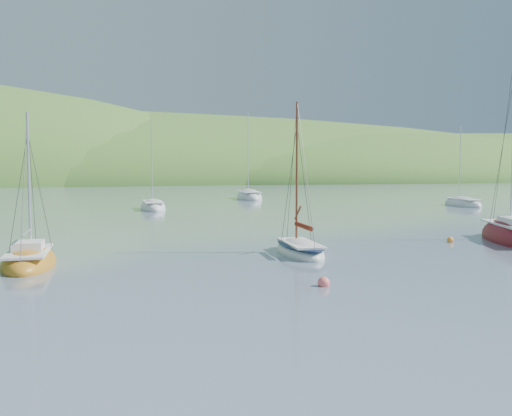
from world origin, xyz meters
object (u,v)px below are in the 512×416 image
object	(u,v)px
distant_sloop_b	(249,198)
daysailer_white	(300,250)
distant_sloop_d	(463,204)
sailboat_yellow	(29,262)
distant_sloop_a	(153,208)

from	to	relation	value
distant_sloop_b	daysailer_white	bearing A→B (deg)	-96.07
distant_sloop_b	distant_sloop_d	bearing A→B (deg)	-39.44
sailboat_yellow	distant_sloop_a	world-z (taller)	distant_sloop_a
daysailer_white	distant_sloop_d	size ratio (longest dim) A/B	0.83
sailboat_yellow	distant_sloop_d	world-z (taller)	distant_sloop_d
sailboat_yellow	daysailer_white	bearing A→B (deg)	0.98
distant_sloop_d	sailboat_yellow	bearing A→B (deg)	-139.51
daysailer_white	distant_sloop_d	distance (m)	42.04
daysailer_white	distant_sloop_b	xyz separation A→B (m)	(13.65, 48.46, 0.01)
distant_sloop_d	distant_sloop_b	bearing A→B (deg)	141.06
distant_sloop_a	distant_sloop_b	bearing A→B (deg)	48.60
distant_sloop_a	sailboat_yellow	bearing A→B (deg)	-103.69
daysailer_white	sailboat_yellow	size ratio (longest dim) A/B	1.10
sailboat_yellow	distant_sloop_b	world-z (taller)	distant_sloop_b
distant_sloop_a	distant_sloop_d	world-z (taller)	distant_sloop_a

